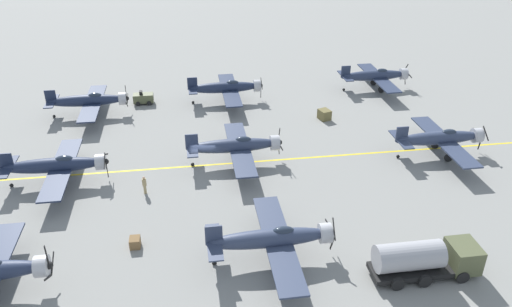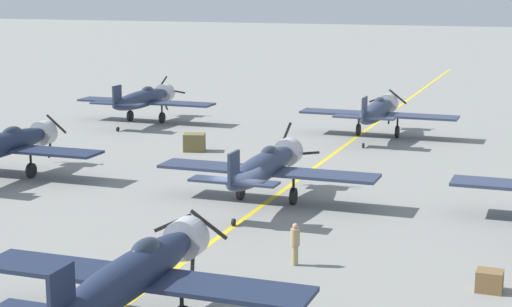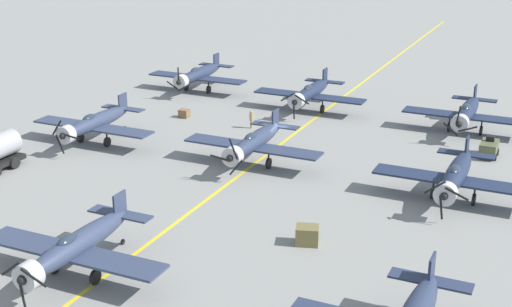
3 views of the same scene
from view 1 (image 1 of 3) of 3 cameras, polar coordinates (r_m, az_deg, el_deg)
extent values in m
plane|color=gray|center=(51.99, -6.01, -1.36)|extent=(400.00, 400.00, 0.00)
cube|color=yellow|center=(51.99, -6.01, -1.35)|extent=(0.30, 160.00, 0.01)
ellipsoid|color=#1E2841|center=(51.39, -22.22, -1.26)|extent=(1.50, 9.50, 1.42)
cylinder|color=#B7B7BC|center=(50.44, -17.33, -0.92)|extent=(1.58, 0.90, 1.58)
ellipsoid|color=#232D3D|center=(50.86, -21.09, -0.62)|extent=(0.80, 1.70, 0.76)
cube|color=#1E2841|center=(51.36, -21.33, -1.53)|extent=(12.00, 2.10, 0.16)
cube|color=#1E2841|center=(52.52, -26.56, -1.40)|extent=(4.40, 1.10, 0.12)
cube|color=#1E2841|center=(52.23, -26.71, -0.78)|extent=(0.14, 1.30, 1.60)
sphere|color=black|center=(50.36, -16.78, -0.89)|extent=(0.56, 0.56, 0.56)
cube|color=black|center=(49.50, -16.94, -0.81)|extent=(1.54, 0.06, 1.08)
cube|color=black|center=(50.86, -16.74, -0.07)|extent=(1.63, 0.06, 0.91)
cube|color=black|center=(50.73, -16.65, -1.77)|extent=(0.24, 0.06, 1.76)
cylinder|color=black|center=(52.94, -20.92, -1.32)|extent=(0.14, 0.14, 1.26)
cylinder|color=black|center=(53.23, -20.81, -1.91)|extent=(0.22, 0.90, 0.90)
cylinder|color=black|center=(50.40, -21.51, -2.99)|extent=(0.14, 0.14, 1.26)
cylinder|color=black|center=(50.71, -21.39, -3.60)|extent=(0.22, 0.90, 0.90)
cylinder|color=black|center=(53.47, -26.16, -3.29)|extent=(0.12, 0.36, 0.36)
ellipsoid|color=#303A54|center=(56.10, 20.05, 1.66)|extent=(1.50, 9.50, 1.42)
cylinder|color=#B7B7BC|center=(58.29, 23.93, 1.91)|extent=(1.58, 0.90, 1.58)
ellipsoid|color=#232D3D|center=(56.40, 21.17, 2.24)|extent=(0.80, 1.70, 0.76)
cube|color=#303A54|center=(56.60, 20.68, 1.40)|extent=(12.00, 2.10, 0.16)
cube|color=#303A54|center=(54.26, 16.26, 1.56)|extent=(4.40, 1.10, 0.12)
cube|color=#303A54|center=(53.98, 16.35, 2.17)|extent=(0.14, 1.30, 1.60)
sphere|color=black|center=(58.56, 24.34, 1.93)|extent=(0.56, 0.56, 0.56)
cube|color=black|center=(57.82, 24.79, 2.10)|extent=(1.47, 0.06, 1.18)
cube|color=black|center=(59.03, 24.02, 2.57)|extent=(1.67, 0.06, 0.80)
cube|color=black|center=(58.82, 24.23, 1.13)|extent=(0.37, 0.06, 1.75)
cylinder|color=black|center=(58.03, 19.91, 1.51)|extent=(0.14, 0.14, 1.26)
cylinder|color=black|center=(58.30, 19.81, 0.96)|extent=(0.22, 0.90, 0.90)
cylinder|color=black|center=(55.72, 21.26, 0.13)|extent=(0.14, 0.14, 1.26)
cylinder|color=black|center=(56.00, 21.15, -0.44)|extent=(0.22, 0.90, 0.90)
cylinder|color=black|center=(55.14, 15.92, -0.32)|extent=(0.12, 0.36, 0.36)
ellipsoid|color=#1D2841|center=(65.69, -18.85, 5.75)|extent=(1.50, 9.50, 1.42)
cylinder|color=#B7B7BC|center=(65.00, -14.99, 6.09)|extent=(1.57, 0.90, 1.58)
ellipsoid|color=#232D3D|center=(65.28, -17.94, 6.29)|extent=(0.80, 1.70, 0.76)
cube|color=#1D2841|center=(65.67, -18.15, 5.54)|extent=(12.00, 2.10, 0.16)
cube|color=#1D2841|center=(66.53, -22.33, 5.54)|extent=(4.40, 1.10, 0.12)
cube|color=#1D2841|center=(66.30, -22.44, 6.06)|extent=(0.14, 1.30, 1.60)
sphere|color=black|center=(64.94, -14.55, 6.12)|extent=(0.56, 0.56, 0.56)
cube|color=black|center=(65.81, -14.46, 6.12)|extent=(1.67, 0.06, 0.79)
cube|color=black|center=(64.50, -14.54, 5.45)|extent=(1.47, 0.06, 1.18)
cube|color=black|center=(64.52, -14.65, 6.80)|extent=(0.37, 0.06, 1.75)
cylinder|color=black|center=(67.27, -17.91, 5.53)|extent=(0.14, 0.14, 1.26)
cylinder|color=black|center=(67.51, -17.83, 5.04)|extent=(0.22, 0.90, 0.90)
cylinder|color=black|center=(64.54, -18.24, 4.51)|extent=(0.14, 0.14, 1.26)
cylinder|color=black|center=(64.78, -18.16, 4.00)|extent=(0.22, 0.90, 0.90)
cylinder|color=black|center=(67.28, -22.07, 3.96)|extent=(0.12, 0.36, 0.36)
cylinder|color=#B7B7BC|center=(38.90, -23.29, -11.74)|extent=(1.58, 0.90, 1.58)
sphere|color=black|center=(38.76, -22.56, -11.73)|extent=(0.56, 0.56, 0.56)
cube|color=black|center=(38.47, -22.67, -12.95)|extent=(1.59, 0.06, 0.99)
cube|color=black|center=(38.24, -22.80, -10.72)|extent=(0.15, 0.06, 1.75)
cube|color=black|center=(39.59, -22.22, -11.53)|extent=(1.58, 0.06, 1.00)
ellipsoid|color=#303A54|center=(38.28, 1.40, -9.68)|extent=(1.50, 9.50, 1.42)
cylinder|color=#B7B7BC|center=(39.15, 7.91, -9.00)|extent=(1.58, 0.90, 1.58)
ellipsoid|color=#232D3D|center=(38.11, 3.12, -8.85)|extent=(0.80, 1.70, 0.76)
cube|color=#303A54|center=(38.60, 2.52, -9.97)|extent=(12.00, 2.10, 0.16)
cube|color=#303A54|center=(37.83, -4.81, -10.04)|extent=(4.40, 1.10, 0.12)
cube|color=#303A54|center=(37.43, -4.85, -9.26)|extent=(0.14, 1.30, 1.60)
sphere|color=black|center=(39.28, 8.62, -8.92)|extent=(0.56, 0.56, 0.56)
cube|color=black|center=(39.50, 8.68, -10.15)|extent=(0.83, 0.06, 1.66)
cube|color=black|center=(38.47, 8.91, -8.54)|extent=(1.15, 0.06, 1.49)
cube|color=black|center=(39.89, 8.28, -8.07)|extent=(1.75, 0.06, 0.33)
cylinder|color=black|center=(40.15, 2.10, -9.37)|extent=(0.14, 0.14, 1.26)
cylinder|color=black|center=(40.54, 2.08, -10.07)|extent=(0.22, 0.90, 0.90)
cylinder|color=black|center=(37.87, 2.94, -12.11)|extent=(0.14, 0.14, 1.26)
cylinder|color=black|center=(38.28, 2.91, -12.83)|extent=(0.22, 0.90, 0.90)
cylinder|color=black|center=(39.11, -4.78, -12.37)|extent=(0.12, 0.36, 0.36)
ellipsoid|color=#1D2841|center=(66.55, -3.70, 7.54)|extent=(1.50, 9.50, 1.42)
cylinder|color=#B7B7BC|center=(67.03, 0.12, 7.75)|extent=(1.58, 0.90, 1.58)
ellipsoid|color=#232D3D|center=(66.45, -2.73, 8.05)|extent=(0.80, 1.70, 0.76)
cube|color=#1D2841|center=(66.73, -3.04, 7.31)|extent=(12.00, 2.10, 0.16)
cube|color=#1D2841|center=(66.32, -7.25, 7.43)|extent=(4.40, 1.10, 0.12)
cube|color=#1D2841|center=(66.09, -7.29, 7.95)|extent=(0.14, 1.30, 1.60)
sphere|color=black|center=(67.10, 0.55, 7.77)|extent=(0.56, 0.56, 0.56)
cube|color=black|center=(67.75, 0.44, 8.27)|extent=(1.68, 0.06, 0.77)
cube|color=black|center=(67.29, 0.56, 7.05)|extent=(0.40, 0.06, 1.75)
cube|color=black|center=(66.28, 0.64, 8.01)|extent=(1.45, 0.06, 1.20)
cylinder|color=black|center=(68.35, -3.15, 7.26)|extent=(0.14, 0.14, 1.26)
cylinder|color=black|center=(68.58, -3.14, 6.77)|extent=(0.22, 0.90, 0.90)
cylinder|color=black|center=(65.57, -2.89, 6.33)|extent=(0.14, 0.14, 1.26)
cylinder|color=black|center=(65.81, -2.88, 5.82)|extent=(0.22, 0.90, 0.90)
cylinder|color=black|center=(67.06, -7.20, 5.81)|extent=(0.12, 0.36, 0.36)
ellipsoid|color=#28324B|center=(72.75, 13.26, 8.68)|extent=(1.50, 9.50, 1.42)
cylinder|color=#B7B7BC|center=(74.46, 16.50, 8.72)|extent=(1.58, 0.90, 1.58)
ellipsoid|color=#232D3D|center=(72.98, 14.16, 9.10)|extent=(0.80, 1.70, 0.76)
cube|color=#28324B|center=(73.13, 13.80, 8.44)|extent=(12.00, 2.10, 0.16)
cube|color=#28324B|center=(71.32, 10.18, 8.72)|extent=(4.40, 1.10, 0.12)
cube|color=#28324B|center=(71.11, 10.22, 9.22)|extent=(0.14, 1.30, 1.60)
sphere|color=black|center=(74.67, 16.85, 8.72)|extent=(0.56, 0.56, 0.56)
cube|color=black|center=(74.90, 16.77, 9.36)|extent=(1.16, 0.06, 1.49)
cube|color=black|center=(75.22, 16.66, 8.24)|extent=(0.82, 0.06, 1.66)
cube|color=black|center=(73.90, 17.13, 8.56)|extent=(1.75, 0.06, 0.34)
cylinder|color=black|center=(74.65, 13.33, 8.38)|extent=(0.14, 0.14, 1.26)
cylinder|color=black|center=(74.86, 13.28, 7.93)|extent=(0.22, 0.90, 0.90)
cylinder|color=black|center=(72.04, 14.16, 7.55)|extent=(0.14, 0.14, 1.26)
cylinder|color=black|center=(72.26, 14.10, 7.09)|extent=(0.22, 0.90, 0.90)
cylinder|color=black|center=(71.99, 9.99, 7.21)|extent=(0.12, 0.36, 0.36)
ellipsoid|color=#2B364F|center=(51.20, -2.74, 0.90)|extent=(1.50, 9.50, 1.42)
cylinder|color=#B7B7BC|center=(51.77, 2.17, 1.23)|extent=(1.58, 0.90, 1.58)
ellipsoid|color=#232D3D|center=(51.06, -1.48, 1.54)|extent=(0.80, 1.70, 0.76)
cube|color=#2B364F|center=(51.43, -1.89, 0.62)|extent=(12.00, 2.10, 0.16)
cube|color=#2B364F|center=(50.95, -7.32, 0.72)|extent=(4.40, 1.10, 0.12)
cube|color=#2B364F|center=(50.66, -7.36, 1.38)|extent=(0.14, 1.30, 1.60)
sphere|color=black|center=(51.85, 2.71, 1.27)|extent=(0.56, 0.56, 0.56)
cube|color=black|center=(51.78, 2.66, 2.23)|extent=(0.78, 0.06, 1.68)
cube|color=black|center=(52.64, 2.58, 0.87)|extent=(1.19, 0.06, 1.46)
cube|color=black|center=(51.16, 2.89, 0.71)|extent=(1.75, 0.06, 0.38)
cylinder|color=black|center=(53.04, -2.07, 0.76)|extent=(0.14, 0.14, 1.26)
cylinder|color=black|center=(53.34, -2.06, 0.16)|extent=(0.22, 0.90, 0.90)
cylinder|color=black|center=(50.42, -1.67, -0.80)|extent=(0.14, 0.14, 1.26)
cylinder|color=black|center=(50.73, -1.66, -1.42)|extent=(0.22, 0.90, 0.90)
cylinder|color=black|center=(51.91, -7.25, -1.26)|extent=(0.12, 0.36, 0.36)
cube|color=black|center=(39.84, 18.56, -12.32)|extent=(2.25, 8.00, 0.40)
cube|color=#515638|center=(40.67, 22.54, -10.76)|extent=(2.50, 2.08, 2.00)
cylinder|color=#9E9EA3|center=(38.50, 17.07, -11.16)|extent=(2.10, 4.96, 2.10)
cylinder|color=black|center=(41.77, 20.95, -10.87)|extent=(0.30, 1.00, 1.00)
cylinder|color=black|center=(40.25, 22.51, -12.91)|extent=(0.30, 1.00, 1.00)
cylinder|color=black|center=(40.55, 17.31, -11.50)|extent=(0.30, 1.00, 1.00)
cylinder|color=black|center=(38.98, 18.74, -13.65)|extent=(0.30, 1.00, 1.00)
cylinder|color=black|center=(39.77, 14.53, -11.94)|extent=(0.30, 1.00, 1.00)
cylinder|color=black|center=(38.17, 15.86, -14.17)|extent=(0.30, 1.00, 1.00)
cube|color=#515638|center=(67.99, -12.74, 6.22)|extent=(1.40, 2.60, 1.10)
cube|color=black|center=(67.73, -13.03, 6.80)|extent=(0.70, 0.36, 0.44)
cylinder|color=black|center=(68.76, -12.08, 6.09)|extent=(0.20, 0.60, 0.60)
cylinder|color=black|center=(67.49, -12.12, 5.65)|extent=(0.20, 0.60, 0.60)
cylinder|color=black|center=(68.87, -13.27, 5.99)|extent=(0.20, 0.60, 0.60)
cylinder|color=black|center=(67.60, -13.33, 5.56)|extent=(0.20, 0.60, 0.60)
cylinder|color=tan|center=(48.08, -12.56, -4.02)|extent=(0.27, 0.27, 0.86)
cylinder|color=tan|center=(47.67, -12.66, -3.22)|extent=(0.40, 0.40, 0.72)
sphere|color=tan|center=(47.43, -12.72, -2.73)|extent=(0.23, 0.23, 0.23)
cube|color=brown|center=(41.67, -13.66, -9.84)|extent=(1.01, 0.84, 0.83)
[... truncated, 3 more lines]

